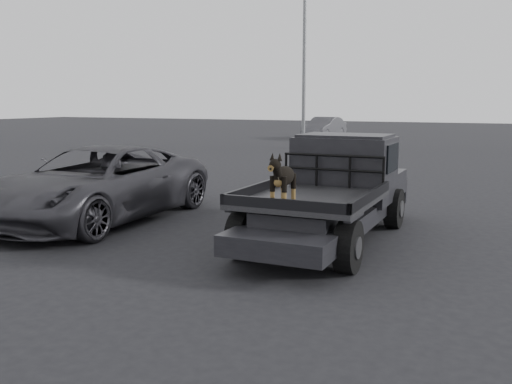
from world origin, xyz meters
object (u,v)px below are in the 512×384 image
at_px(flatbed_ute, 329,215).
at_px(dog, 283,180).
at_px(parked_suv, 97,184).
at_px(distant_car_a, 324,128).

height_order(flatbed_ute, dog, dog).
xyz_separation_m(flatbed_ute, dog, (-0.10, -1.86, 0.83)).
bearing_deg(dog, flatbed_ute, 86.92).
xyz_separation_m(dog, parked_suv, (-4.67, 1.54, -0.54)).
bearing_deg(distant_car_a, parked_suv, -77.88).
relative_size(dog, parked_suv, 0.14).
xyz_separation_m(parked_suv, distant_car_a, (-3.68, 26.04, -0.05)).
bearing_deg(flatbed_ute, parked_suv, -176.14).
xyz_separation_m(flatbed_ute, parked_suv, (-4.77, -0.32, 0.29)).
bearing_deg(distant_car_a, flatbed_ute, -67.73).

